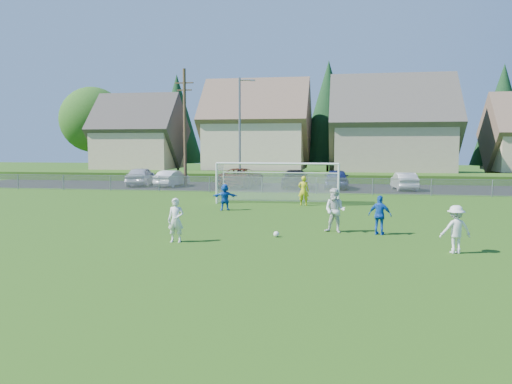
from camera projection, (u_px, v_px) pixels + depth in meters
ground at (210, 263)px, 14.99m from camera, size 160.00×160.00×0.00m
asphalt_lot at (296, 187)px, 41.96m from camera, size 60.00×60.00×0.00m
grass_embankment at (303, 177)px, 49.28m from camera, size 70.00×6.00×0.80m
soccer_ball at (276, 234)px, 19.19m from camera, size 0.22×0.22×0.22m
player_white_a at (176, 220)px, 18.10m from camera, size 0.59×0.39×1.62m
player_white_b at (335, 210)px, 20.12m from camera, size 1.04×0.92×1.80m
player_white_c at (456, 229)px, 16.25m from camera, size 1.12×0.80×1.58m
player_blue_a at (380, 215)px, 19.64m from camera, size 0.98×0.64×1.56m
player_blue_b at (225, 197)px, 27.04m from camera, size 1.39×0.68×1.44m
goalkeeper at (304, 191)px, 29.22m from camera, size 0.64×0.43×1.74m
car_a at (142, 176)px, 43.59m from camera, size 2.53×5.00×1.63m
car_b at (172, 178)px, 42.75m from camera, size 1.95×4.33×1.38m
car_c at (241, 178)px, 42.09m from camera, size 3.33×6.06×1.61m
car_d at (295, 179)px, 41.48m from camera, size 2.43×5.35×1.52m
car_e at (336, 179)px, 40.54m from camera, size 2.03×4.81×1.62m
car_f at (404, 181)px, 39.38m from camera, size 1.78×4.32×1.39m
soccer_goal at (279, 176)px, 30.58m from camera, size 7.42×1.90×2.50m
chainlink_fence at (289, 185)px, 36.51m from camera, size 52.06×0.06×1.20m
streetlight at (240, 129)px, 40.80m from camera, size 1.38×0.18×9.00m
utility_pole at (185, 126)px, 42.62m from camera, size 1.60×0.26×10.00m
houses_row at (326, 111)px, 55.61m from camera, size 53.90×11.45×13.27m
tree_row at (321, 118)px, 61.97m from camera, size 65.98×12.36×13.80m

